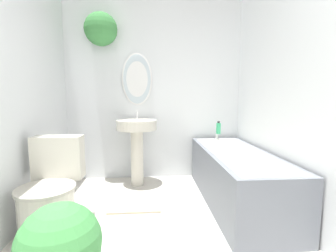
{
  "coord_description": "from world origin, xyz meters",
  "views": [
    {
      "loc": [
        -0.08,
        -0.43,
        1.11
      ],
      "look_at": [
        0.1,
        1.77,
        0.84
      ],
      "focal_mm": 26.0,
      "sensor_mm": 36.0,
      "label": 1
    }
  ],
  "objects_px": {
    "pedestal_sink": "(137,137)",
    "bathtub": "(236,176)",
    "toilet": "(51,196)",
    "potted_plant": "(60,249)",
    "shampoo_bottle": "(218,128)"
  },
  "relations": [
    {
      "from": "pedestal_sink",
      "to": "bathtub",
      "type": "height_order",
      "value": "pedestal_sink"
    },
    {
      "from": "toilet",
      "to": "potted_plant",
      "type": "xyz_separation_m",
      "value": [
        0.32,
        -0.7,
        -0.0
      ]
    },
    {
      "from": "toilet",
      "to": "pedestal_sink",
      "type": "xyz_separation_m",
      "value": [
        0.64,
        1.05,
        0.3
      ]
    },
    {
      "from": "bathtub",
      "to": "potted_plant",
      "type": "distance_m",
      "value": 1.79
    },
    {
      "from": "bathtub",
      "to": "shampoo_bottle",
      "type": "height_order",
      "value": "shampoo_bottle"
    },
    {
      "from": "pedestal_sink",
      "to": "bathtub",
      "type": "distance_m",
      "value": 1.26
    },
    {
      "from": "potted_plant",
      "to": "toilet",
      "type": "bearing_deg",
      "value": 114.52
    },
    {
      "from": "potted_plant",
      "to": "bathtub",
      "type": "bearing_deg",
      "value": 39.96
    },
    {
      "from": "pedestal_sink",
      "to": "bathtub",
      "type": "relative_size",
      "value": 0.54
    },
    {
      "from": "shampoo_bottle",
      "to": "potted_plant",
      "type": "xyz_separation_m",
      "value": [
        -1.38,
        -1.86,
        -0.39
      ]
    },
    {
      "from": "shampoo_bottle",
      "to": "potted_plant",
      "type": "distance_m",
      "value": 2.34
    },
    {
      "from": "toilet",
      "to": "shampoo_bottle",
      "type": "distance_m",
      "value": 2.09
    },
    {
      "from": "bathtub",
      "to": "shampoo_bottle",
      "type": "bearing_deg",
      "value": 89.5
    },
    {
      "from": "bathtub",
      "to": "potted_plant",
      "type": "height_order",
      "value": "bathtub"
    },
    {
      "from": "toilet",
      "to": "shampoo_bottle",
      "type": "height_order",
      "value": "shampoo_bottle"
    }
  ]
}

